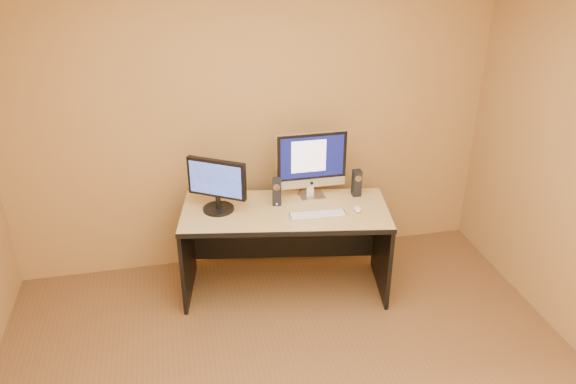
% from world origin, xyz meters
% --- Properties ---
extents(walls, '(4.00, 4.00, 2.60)m').
position_xyz_m(walls, '(0.00, 0.00, 1.30)').
color(walls, olive).
rests_on(walls, ground).
extents(desk, '(1.68, 0.96, 0.73)m').
position_xyz_m(desk, '(0.15, 1.43, 0.37)').
color(desk, tan).
rests_on(desk, ground).
extents(imac, '(0.56, 0.21, 0.54)m').
position_xyz_m(imac, '(0.40, 1.62, 1.01)').
color(imac, silver).
rests_on(imac, desk).
extents(second_monitor, '(0.53, 0.45, 0.42)m').
position_xyz_m(second_monitor, '(-0.35, 1.54, 0.94)').
color(second_monitor, black).
rests_on(second_monitor, desk).
extents(speaker_left, '(0.08, 0.09, 0.22)m').
position_xyz_m(speaker_left, '(0.10, 1.54, 0.84)').
color(speaker_left, black).
rests_on(speaker_left, desk).
extents(speaker_right, '(0.07, 0.07, 0.22)m').
position_xyz_m(speaker_right, '(0.76, 1.56, 0.84)').
color(speaker_right, black).
rests_on(speaker_right, desk).
extents(keyboard, '(0.43, 0.14, 0.02)m').
position_xyz_m(keyboard, '(0.37, 1.29, 0.74)').
color(keyboard, silver).
rests_on(keyboard, desk).
extents(mouse, '(0.07, 0.11, 0.04)m').
position_xyz_m(mouse, '(0.68, 1.30, 0.75)').
color(mouse, silver).
rests_on(mouse, desk).
extents(cable_a, '(0.08, 0.21, 0.01)m').
position_xyz_m(cable_a, '(0.43, 1.73, 0.74)').
color(cable_a, black).
rests_on(cable_a, desk).
extents(cable_b, '(0.09, 0.16, 0.01)m').
position_xyz_m(cable_b, '(0.34, 1.74, 0.74)').
color(cable_b, black).
rests_on(cable_b, desk).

